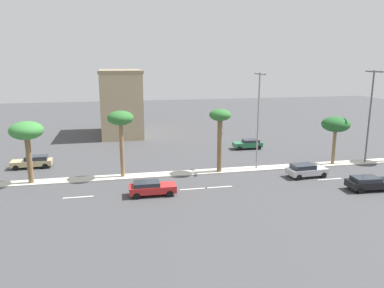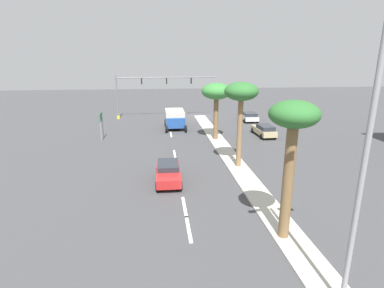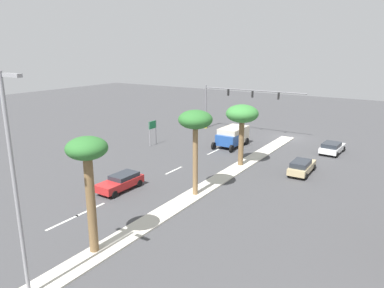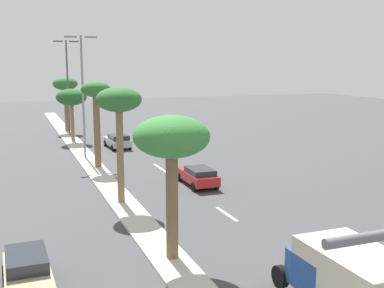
% 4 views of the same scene
% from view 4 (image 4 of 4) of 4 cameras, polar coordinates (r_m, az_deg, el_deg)
% --- Properties ---
extents(ground_plane, '(160.00, 160.00, 0.00)m').
position_cam_4_polar(ground_plane, '(37.97, -10.79, -3.89)').
color(ground_plane, '#424244').
extents(median_curb, '(1.80, 82.41, 0.12)m').
position_cam_4_polar(median_curb, '(46.81, -12.78, -1.32)').
color(median_curb, beige).
rests_on(median_curb, ground).
extents(lane_stripe_trailing, '(0.20, 2.80, 0.01)m').
position_cam_4_polar(lane_stripe_trailing, '(21.78, 13.64, -14.41)').
color(lane_stripe_trailing, silver).
rests_on(lane_stripe_trailing, ground).
extents(lane_stripe_left, '(0.20, 2.80, 0.01)m').
position_cam_4_polar(lane_stripe_left, '(28.47, 4.15, -8.33)').
color(lane_stripe_left, silver).
rests_on(lane_stripe_left, ground).
extents(lane_stripe_right, '(0.20, 2.80, 0.01)m').
position_cam_4_polar(lane_stripe_right, '(38.44, -2.86, -3.55)').
color(lane_stripe_right, silver).
rests_on(lane_stripe_right, ground).
extents(lane_stripe_mid, '(0.20, 2.80, 0.01)m').
position_cam_4_polar(lane_stripe_mid, '(40.89, -4.00, -2.75)').
color(lane_stripe_mid, silver).
rests_on(lane_stripe_mid, ground).
extents(lane_stripe_inboard, '(0.20, 2.80, 0.01)m').
position_cam_4_polar(lane_stripe_inboard, '(52.73, -7.94, -0.01)').
color(lane_stripe_inboard, silver).
rests_on(lane_stripe_inboard, ground).
extents(palm_tree_left, '(3.37, 3.37, 6.46)m').
position_cam_4_polar(palm_tree_left, '(20.71, -2.45, 0.36)').
color(palm_tree_left, brown).
rests_on(palm_tree_left, median_curb).
extents(palm_tree_center, '(2.80, 2.80, 7.24)m').
position_cam_4_polar(palm_tree_center, '(29.55, -8.72, 4.70)').
color(palm_tree_center, olive).
rests_on(palm_tree_center, median_curb).
extents(palm_tree_near, '(2.42, 2.42, 7.20)m').
position_cam_4_polar(palm_tree_near, '(40.31, -11.40, 5.50)').
color(palm_tree_near, brown).
rests_on(palm_tree_near, median_curb).
extents(palm_tree_right, '(3.36, 3.36, 5.84)m').
position_cam_4_polar(palm_tree_right, '(54.78, -14.21, 5.37)').
color(palm_tree_right, olive).
rests_on(palm_tree_right, median_curb).
extents(palm_tree_trailing, '(3.09, 3.09, 6.90)m').
position_cam_4_polar(palm_tree_trailing, '(62.98, -14.90, 6.74)').
color(palm_tree_trailing, brown).
rests_on(palm_tree_trailing, median_curb).
extents(street_lamp_near, '(2.90, 0.24, 11.10)m').
position_cam_4_polar(street_lamp_near, '(44.83, -12.93, 6.55)').
color(street_lamp_near, gray).
rests_on(street_lamp_near, median_curb).
extents(street_lamp_far, '(2.90, 0.24, 11.29)m').
position_cam_4_polar(street_lamp_far, '(59.07, -14.64, 7.28)').
color(street_lamp_far, '#515459').
rests_on(street_lamp_far, median_curb).
extents(sedan_black_rear, '(2.26, 4.67, 1.36)m').
position_cam_4_polar(sedan_black_rear, '(55.39, -4.49, 1.30)').
color(sedan_black_rear, black).
rests_on(sedan_black_rear, ground).
extents(sedan_silver_right, '(2.24, 4.43, 1.45)m').
position_cam_4_polar(sedan_silver_right, '(50.26, -8.87, 0.39)').
color(sedan_silver_right, '#B2B2B7').
rests_on(sedan_silver_right, ground).
extents(sedan_tan_front, '(1.94, 4.64, 1.45)m').
position_cam_4_polar(sedan_tan_front, '(20.08, -19.04, -14.44)').
color(sedan_tan_front, tan).
rests_on(sedan_tan_front, ground).
extents(sedan_red_left, '(1.97, 4.44, 1.37)m').
position_cam_4_polar(sedan_red_left, '(34.61, 0.72, -3.77)').
color(sedan_red_left, red).
rests_on(sedan_red_left, ground).
extents(box_truck, '(2.76, 5.50, 2.42)m').
position_cam_4_polar(box_truck, '(18.35, 18.19, -14.84)').
color(box_truck, '#234C99').
rests_on(box_truck, ground).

